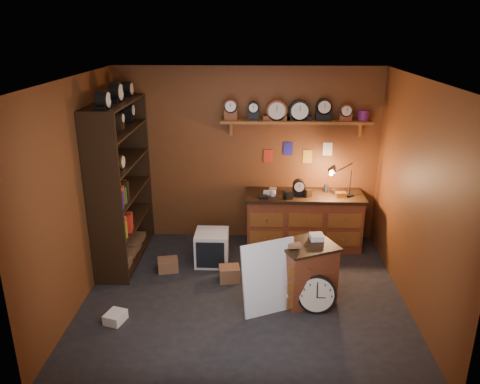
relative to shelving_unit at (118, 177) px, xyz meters
name	(u,v)px	position (x,y,z in m)	size (l,w,h in m)	color
floor	(244,295)	(1.79, -0.98, -1.25)	(4.00, 4.00, 0.00)	black
room_shell	(249,163)	(1.84, -0.87, 0.47)	(4.02, 3.62, 2.71)	brown
shelving_unit	(118,177)	(0.00, 0.00, 0.00)	(0.47, 1.60, 2.58)	black
workbench	(304,217)	(2.66, 0.49, -0.78)	(1.78, 0.66, 1.36)	brown
low_cabinet	(306,269)	(2.56, -1.02, -0.85)	(0.83, 0.78, 0.84)	brown
big_round_clock	(316,294)	(2.66, -1.30, -1.02)	(0.47, 0.16, 0.47)	black
white_panel	(269,309)	(2.10, -1.29, -1.25)	(0.68, 0.03, 0.91)	silver
mini_fridge	(212,248)	(1.30, -0.13, -1.01)	(0.46, 0.48, 0.48)	silver
floor_box_a	(168,265)	(0.71, -0.38, -1.17)	(0.28, 0.23, 0.17)	brown
floor_box_b	(115,317)	(0.31, -1.60, -1.19)	(0.20, 0.24, 0.12)	white
floor_box_c	(229,274)	(1.58, -0.62, -1.15)	(0.27, 0.23, 0.20)	brown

